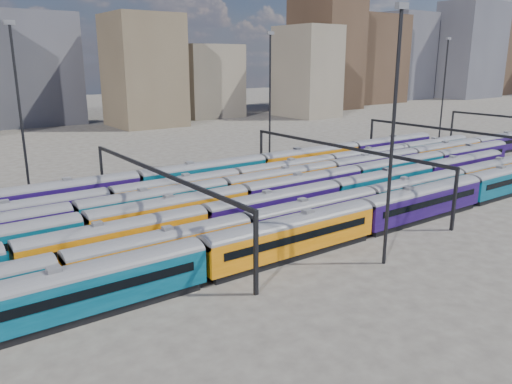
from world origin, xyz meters
TOP-DOWN VIEW (x-y plane):
  - ground at (0.00, 0.00)m, footprint 500.00×500.00m
  - rake_0 at (-0.57, -15.00)m, footprint 132.88×3.24m
  - rake_1 at (-4.13, -10.00)m, footprint 140.36×2.93m
  - rake_2 at (-6.26, -5.00)m, footprint 103.74×3.04m
  - rake_3 at (-7.69, 0.00)m, footprint 128.01×3.12m
  - rake_4 at (13.48, 5.00)m, footprint 125.99×3.07m
  - rake_5 at (-2.26, 10.00)m, footprint 121.16×2.96m
  - rake_6 at (-5.00, 15.00)m, footprint 113.24×3.31m
  - gantry_1 at (-20.00, 0.00)m, footprint 0.35×40.35m
  - gantry_2 at (10.00, 0.00)m, footprint 0.35×40.35m
  - gantry_3 at (40.00, 0.00)m, footprint 0.35×40.35m
  - mast_1 at (-30.00, 22.00)m, footprint 1.40×0.50m
  - mast_2 at (-5.00, -22.00)m, footprint 1.40×0.50m
  - mast_3 at (15.00, 24.00)m, footprint 1.40×0.50m
  - mast_5 at (65.00, 20.00)m, footprint 1.40×0.50m
  - skyline at (104.75, 105.73)m, footprint 399.22×60.48m

SIDE VIEW (x-z plane):
  - ground at x=0.00m, z-range 0.00..0.00m
  - rake_1 at x=-4.13m, z-range 0.12..5.06m
  - rake_5 at x=-2.26m, z-range 0.12..5.10m
  - rake_2 at x=-6.26m, z-range 0.13..5.25m
  - rake_4 at x=13.48m, z-range 0.13..5.31m
  - rake_3 at x=-7.69m, z-range 0.13..5.39m
  - rake_0 at x=-0.57m, z-range 0.14..5.60m
  - rake_6 at x=-5.00m, z-range 0.14..5.74m
  - gantry_1 at x=-20.00m, z-range 2.78..10.80m
  - gantry_2 at x=10.00m, z-range 2.78..10.80m
  - gantry_3 at x=40.00m, z-range 2.78..10.80m
  - mast_1 at x=-30.00m, z-range 1.17..26.77m
  - mast_2 at x=-5.00m, z-range 1.17..26.77m
  - mast_3 at x=15.00m, z-range 1.17..26.77m
  - mast_5 at x=65.00m, z-range 1.17..26.77m
  - skyline at x=104.75m, z-range -4.18..45.85m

